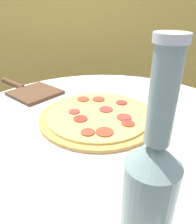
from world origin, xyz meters
TOP-DOWN VIEW (x-y plane):
  - table at (0.00, 0.00)m, footprint 0.91×0.91m
  - fence_panel at (0.00, 0.78)m, footprint 1.73×0.04m
  - pizza at (-0.02, 0.04)m, footprint 0.34×0.34m
  - beer_bottle at (-0.04, -0.34)m, footprint 0.06×0.06m
  - pizza_paddle at (-0.22, 0.29)m, footprint 0.25×0.30m

SIDE VIEW (x-z plane):
  - table at x=0.00m, z-range 0.17..0.88m
  - pizza_paddle at x=-0.22m, z-range 0.70..0.73m
  - pizza at x=-0.02m, z-range 0.71..0.73m
  - fence_panel at x=0.00m, z-range 0.00..1.49m
  - beer_bottle at x=-0.04m, z-range 0.67..0.95m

